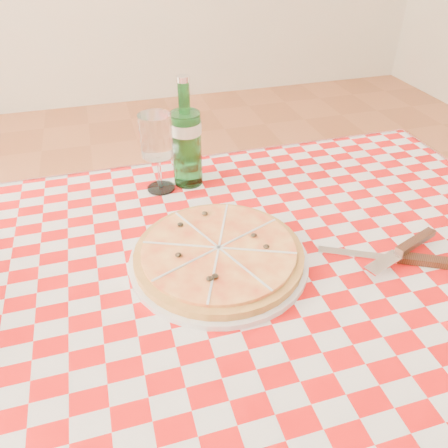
{
  "coord_description": "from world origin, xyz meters",
  "views": [
    {
      "loc": [
        -0.2,
        -0.57,
        1.3
      ],
      "look_at": [
        -0.02,
        0.06,
        0.82
      ],
      "focal_mm": 35.0,
      "sensor_mm": 36.0,
      "label": 1
    }
  ],
  "objects_px": {
    "water_bottle": "(186,133)",
    "wine_glass": "(158,154)",
    "pizza_plate": "(219,253)",
    "dining_table": "(242,304)"
  },
  "relations": [
    {
      "from": "pizza_plate",
      "to": "wine_glass",
      "type": "bearing_deg",
      "value": 101.53
    },
    {
      "from": "water_bottle",
      "to": "wine_glass",
      "type": "relative_size",
      "value": 1.39
    },
    {
      "from": "dining_table",
      "to": "wine_glass",
      "type": "relative_size",
      "value": 6.54
    },
    {
      "from": "dining_table",
      "to": "pizza_plate",
      "type": "height_order",
      "value": "pizza_plate"
    },
    {
      "from": "dining_table",
      "to": "water_bottle",
      "type": "height_order",
      "value": "water_bottle"
    },
    {
      "from": "pizza_plate",
      "to": "wine_glass",
      "type": "distance_m",
      "value": 0.3
    },
    {
      "from": "dining_table",
      "to": "wine_glass",
      "type": "height_order",
      "value": "wine_glass"
    },
    {
      "from": "dining_table",
      "to": "wine_glass",
      "type": "xyz_separation_m",
      "value": [
        -0.1,
        0.32,
        0.19
      ]
    },
    {
      "from": "pizza_plate",
      "to": "wine_glass",
      "type": "xyz_separation_m",
      "value": [
        -0.06,
        0.29,
        0.07
      ]
    },
    {
      "from": "pizza_plate",
      "to": "water_bottle",
      "type": "xyz_separation_m",
      "value": [
        0.01,
        0.3,
        0.11
      ]
    }
  ]
}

